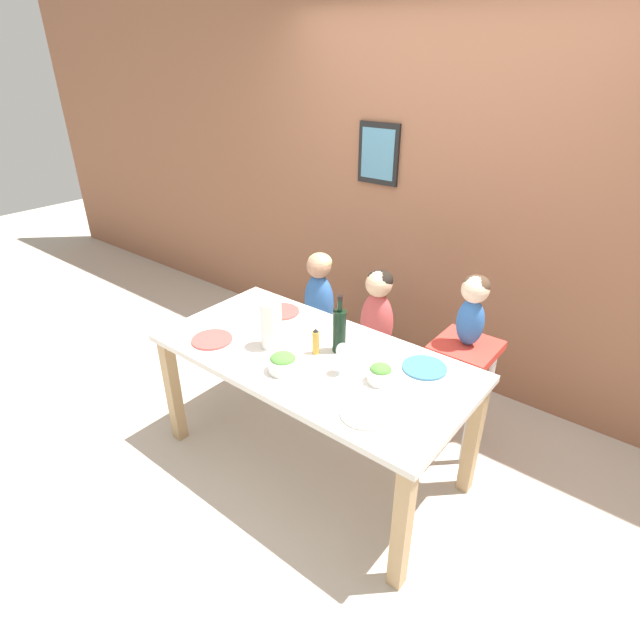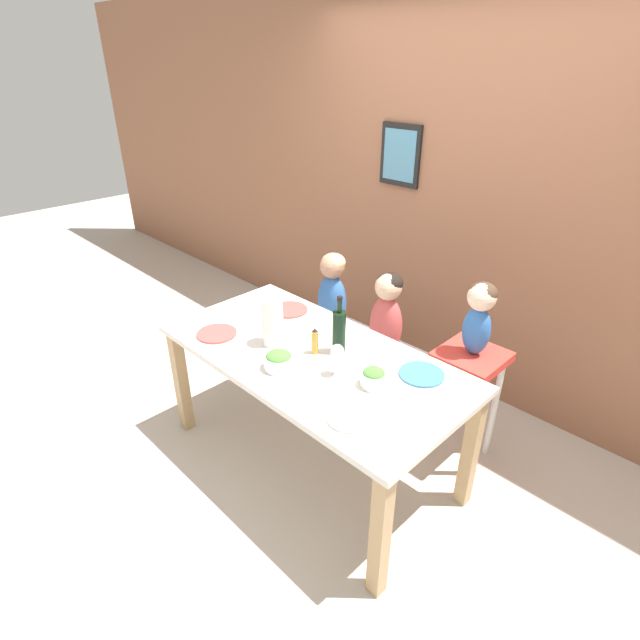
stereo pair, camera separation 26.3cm
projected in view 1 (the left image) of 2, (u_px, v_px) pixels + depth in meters
The scene contains 19 objects.
ground_plane at pixel (313, 460), 3.03m from camera, with size 14.00×14.00×0.00m, color #BCB2A3.
wall_back at pixel (443, 194), 3.35m from camera, with size 10.00×0.09×2.70m.
dining_table at pixel (313, 369), 2.72m from camera, with size 1.73×0.86×0.76m.
chair_far_left at pixel (319, 336), 3.59m from camera, with size 0.41×0.41×0.46m.
chair_far_center at pixel (374, 358), 3.33m from camera, with size 0.41×0.41×0.46m.
chair_right_highchair at pixel (463, 367), 2.91m from camera, with size 0.34×0.35×0.72m.
person_child_left at pixel (319, 289), 3.42m from camera, with size 0.23×0.17×0.56m.
person_child_center at pixel (378, 309), 3.16m from camera, with size 0.23×0.17×0.56m.
person_baby_right at pixel (473, 304), 2.72m from camera, with size 0.16×0.16×0.42m.
wine_bottle at pixel (339, 330), 2.64m from camera, with size 0.07×0.07×0.33m.
paper_towel_roll at pixel (271, 325), 2.68m from camera, with size 0.12×0.12×0.27m.
wine_glass_near at pixel (343, 352), 2.45m from camera, with size 0.07×0.07×0.17m.
salad_bowl_large at pixel (283, 363), 2.51m from camera, with size 0.15×0.15×0.10m.
salad_bowl_small at pixel (380, 374), 2.42m from camera, with size 0.13×0.13×0.10m.
dinner_plate_front_left at pixel (212, 340), 2.79m from camera, with size 0.23×0.23×0.01m.
dinner_plate_back_left at pixel (281, 311), 3.10m from camera, with size 0.23×0.23×0.01m.
dinner_plate_back_right at pixel (424, 368), 2.54m from camera, with size 0.23×0.23×0.01m.
dinner_plate_front_right at pixel (365, 414), 2.22m from camera, with size 0.23×0.23×0.01m.
condiment_bottle_hot_sauce at pixel (316, 341), 2.64m from camera, with size 0.04×0.04×0.15m.
Camera 1 is at (1.45, -1.75, 2.18)m, focal length 28.00 mm.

